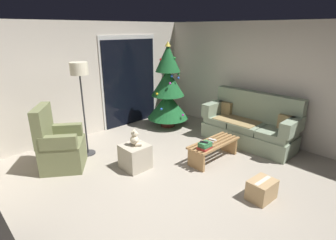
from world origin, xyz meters
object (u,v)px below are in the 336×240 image
Objects in this scene: teddy_bear_cream at (135,139)px; cardboard_box_taped_mid_floor at (262,190)px; remote_white at (213,140)px; floor_lamp at (80,78)px; book_stack at (205,146)px; armchair at (59,146)px; coffee_table at (214,148)px; couch at (250,125)px; remote_silver at (209,142)px; christmas_tree at (168,90)px; ottoman at (135,156)px; cell_phone at (204,142)px.

teddy_bear_cream reaches higher than cardboard_box_taped_mid_floor.
floor_lamp is (-1.64, 1.78, 1.13)m from remote_white.
book_stack is 2.54m from armchair.
coffee_table is 2.75m from floor_lamp.
couch is at bearing -26.95° from armchair.
book_stack is (-0.27, -0.11, 0.04)m from remote_silver.
christmas_tree is 2.32m from ottoman.
floor_lamp reaches higher than book_stack.
couch is 1.53m from book_stack.
remote_silver is 2.67m from armchair.
cell_phone is 1.23m from ottoman.
couch is 2.04m from cardboard_box_taped_mid_floor.
couch is at bearing -2.13° from coffee_table.
armchair is 1.27m from floor_lamp.
teddy_bear_cream is (-1.87, -1.17, -0.36)m from christmas_tree.
remote_silver is 0.09× the size of floor_lamp.
remote_silver is at bearing -3.05° from remote_white.
book_stack reaches higher than remote_white.
cardboard_box_taped_mid_floor is at bearing 55.59° from remote_silver.
christmas_tree reaches higher than book_stack.
teddy_bear_cream is 2.16m from cardboard_box_taped_mid_floor.
cell_phone is at bearing -43.37° from armchair.
remote_white is 0.09× the size of floor_lamp.
coffee_table is at bearing 10.59° from book_stack.
coffee_table is 2.67× the size of cardboard_box_taped_mid_floor.
cell_phone is 2.49m from floor_lamp.
armchair is at bearing -163.64° from floor_lamp.
armchair is at bearing 142.67° from coffee_table.
couch reaches higher than book_stack.
remote_white is 1.47m from ottoman.
christmas_tree reaches higher than remote_silver.
ottoman is (0.35, -1.09, -1.29)m from floor_lamp.
floor_lamp reaches higher than remote_white.
remote_silver is 0.33m from cell_phone.
book_stack is at bearing 4.98° from remote_silver.
book_stack is 0.14× the size of floor_lamp.
cardboard_box_taped_mid_floor is (0.79, -1.98, -0.07)m from ottoman.
book_stack is 0.89× the size of teddy_bear_cream.
coffee_table is 2.76m from armchair.
remote_silver is 0.61× the size of book_stack.
couch is at bearing -24.33° from cell_phone.
coffee_table is 0.16m from remote_silver.
cardboard_box_taped_mid_floor is at bearing -119.59° from cell_phone.
cardboard_box_taped_mid_floor is (-0.39, -1.27, -0.23)m from remote_silver.
cell_phone reaches higher than cardboard_box_taped_mid_floor.
remote_white is at bearing 170.81° from remote_silver.
remote_silver reaches higher than coffee_table.
floor_lamp is 1.72m from ottoman.
christmas_tree is 2.88m from armchair.
cell_phone is at bearing -116.77° from christmas_tree.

